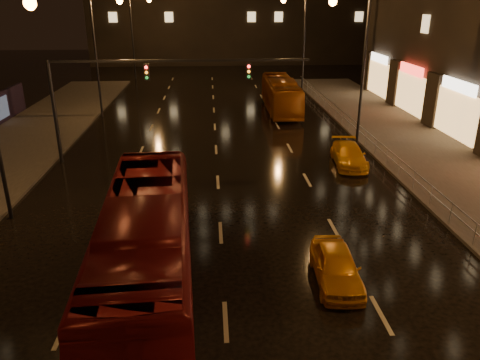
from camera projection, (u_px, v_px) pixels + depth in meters
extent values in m
plane|color=black|center=(217.00, 159.00, 29.58)|extent=(140.00, 140.00, 0.00)
cube|color=#38332D|center=(463.00, 182.00, 25.71)|extent=(7.00, 70.00, 0.15)
cylinder|color=black|center=(55.00, 113.00, 27.88)|extent=(0.22, 0.22, 6.20)
cube|color=black|center=(180.00, 61.00, 27.25)|extent=(15.20, 0.14, 0.14)
cube|color=black|center=(147.00, 72.00, 27.37)|extent=(0.32, 0.18, 0.95)
cube|color=black|center=(249.00, 71.00, 27.73)|extent=(0.32, 0.18, 0.95)
sphere|color=#FF1E19|center=(146.00, 67.00, 27.15)|extent=(0.18, 0.18, 0.18)
cylinder|color=#99999E|center=(304.00, 83.00, 52.28)|extent=(0.04, 0.04, 1.00)
cube|color=#99999E|center=(387.00, 149.00, 27.93)|extent=(0.05, 56.00, 0.05)
cube|color=#99999E|center=(387.00, 155.00, 28.08)|extent=(0.05, 56.00, 0.05)
imported|color=#5F0D0F|center=(147.00, 245.00, 15.77)|extent=(3.59, 12.44, 3.42)
imported|color=#94470E|center=(281.00, 95.00, 41.73)|extent=(2.63, 10.57, 2.93)
imported|color=orange|center=(336.00, 266.00, 16.53)|extent=(1.72, 3.84, 1.28)
imported|color=orange|center=(349.00, 155.00, 28.32)|extent=(2.18, 4.51, 1.27)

